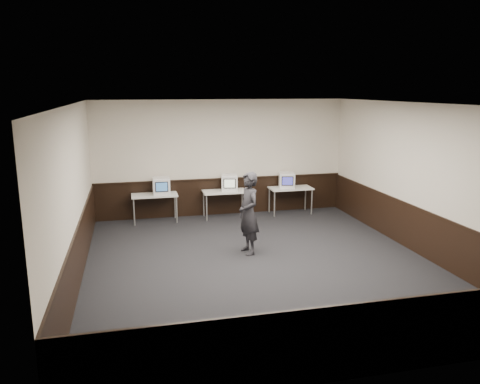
% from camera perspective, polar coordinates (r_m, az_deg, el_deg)
% --- Properties ---
extents(floor, '(8.00, 8.00, 0.00)m').
position_cam_1_polar(floor, '(9.64, 2.47, -8.69)').
color(floor, black).
rests_on(floor, ground).
extents(ceiling, '(8.00, 8.00, 0.00)m').
position_cam_1_polar(ceiling, '(9.00, 2.66, 10.68)').
color(ceiling, white).
rests_on(ceiling, back_wall).
extents(back_wall, '(7.00, 0.00, 7.00)m').
position_cam_1_polar(back_wall, '(13.02, -2.24, 4.17)').
color(back_wall, silver).
rests_on(back_wall, ground).
extents(front_wall, '(7.00, 0.00, 7.00)m').
position_cam_1_polar(front_wall, '(5.59, 13.88, -7.59)').
color(front_wall, silver).
rests_on(front_wall, ground).
extents(left_wall, '(0.00, 8.00, 8.00)m').
position_cam_1_polar(left_wall, '(8.91, -19.65, -0.45)').
color(left_wall, silver).
rests_on(left_wall, ground).
extents(right_wall, '(0.00, 8.00, 8.00)m').
position_cam_1_polar(right_wall, '(10.67, 20.97, 1.49)').
color(right_wall, silver).
rests_on(right_wall, ground).
extents(wainscot_back, '(6.98, 0.04, 1.00)m').
position_cam_1_polar(wainscot_back, '(13.21, -2.18, -0.57)').
color(wainscot_back, black).
rests_on(wainscot_back, back_wall).
extents(wainscot_front, '(6.98, 0.04, 1.00)m').
position_cam_1_polar(wainscot_front, '(6.06, 13.23, -17.35)').
color(wainscot_front, black).
rests_on(wainscot_front, front_wall).
extents(wainscot_left, '(0.04, 7.98, 1.00)m').
position_cam_1_polar(wainscot_left, '(9.20, -19.02, -7.13)').
color(wainscot_left, black).
rests_on(wainscot_left, left_wall).
extents(wainscot_right, '(0.04, 7.98, 1.00)m').
position_cam_1_polar(wainscot_right, '(10.91, 20.43, -4.19)').
color(wainscot_right, black).
rests_on(wainscot_right, right_wall).
extents(wainscot_rail, '(6.98, 0.06, 0.04)m').
position_cam_1_polar(wainscot_rail, '(13.08, -2.19, 1.63)').
color(wainscot_rail, black).
rests_on(wainscot_rail, wainscot_back).
extents(desk_left, '(1.20, 0.60, 0.75)m').
position_cam_1_polar(desk_left, '(12.58, -10.38, -0.60)').
color(desk_left, silver).
rests_on(desk_left, ground).
extents(desk_center, '(1.20, 0.60, 0.75)m').
position_cam_1_polar(desk_center, '(12.80, -1.86, -0.16)').
color(desk_center, silver).
rests_on(desk_center, ground).
extents(desk_right, '(1.20, 0.60, 0.75)m').
position_cam_1_polar(desk_right, '(13.30, 6.19, 0.25)').
color(desk_right, silver).
rests_on(desk_right, ground).
extents(emac_left, '(0.45, 0.49, 0.44)m').
position_cam_1_polar(emac_left, '(12.51, -9.58, 0.74)').
color(emac_left, white).
rests_on(emac_left, desk_left).
extents(emac_center, '(0.51, 0.53, 0.44)m').
position_cam_1_polar(emac_center, '(12.79, -1.30, 1.16)').
color(emac_center, white).
rests_on(emac_center, desk_center).
extents(emac_right, '(0.53, 0.54, 0.43)m').
position_cam_1_polar(emac_right, '(13.20, 5.72, 1.44)').
color(emac_right, white).
rests_on(emac_right, desk_right).
extents(person, '(0.53, 0.71, 1.77)m').
position_cam_1_polar(person, '(9.96, 1.06, -2.61)').
color(person, '#222226').
rests_on(person, ground).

